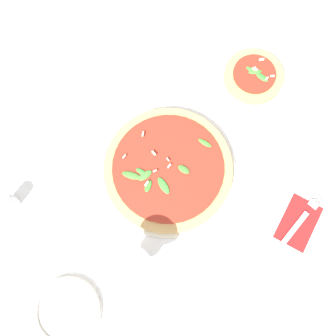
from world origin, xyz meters
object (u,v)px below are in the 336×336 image
(shaker_pepper, at_px, (9,201))
(wine_glass, at_px, (131,268))
(pizza_personal_side, at_px, (253,77))
(fork, at_px, (301,220))
(side_plate_white, at_px, (68,310))
(pizza_arugula_main, at_px, (168,169))

(shaker_pepper, bearing_deg, wine_glass, -76.10)
(pizza_personal_side, bearing_deg, fork, -124.57)
(fork, bearing_deg, pizza_personal_side, 55.37)
(wine_glass, distance_m, side_plate_white, 0.20)
(shaker_pepper, bearing_deg, side_plate_white, -107.64)
(side_plate_white, bearing_deg, pizza_arugula_main, 6.21)
(pizza_personal_side, relative_size, wine_glass, 1.12)
(wine_glass, bearing_deg, pizza_arugula_main, 23.07)
(wine_glass, bearing_deg, side_plate_white, 162.21)
(fork, distance_m, shaker_pepper, 0.69)
(pizza_arugula_main, height_order, fork, pizza_arugula_main)
(pizza_personal_side, height_order, wine_glass, wine_glass)
(side_plate_white, bearing_deg, fork, -28.55)
(pizza_arugula_main, xyz_separation_m, wine_glass, (-0.23, -0.10, 0.09))
(pizza_personal_side, distance_m, fork, 0.38)
(fork, bearing_deg, wine_glass, 146.78)
(shaker_pepper, bearing_deg, fork, -52.42)
(wine_glass, relative_size, shaker_pepper, 2.32)
(wine_glass, relative_size, side_plate_white, 1.02)
(pizza_personal_side, bearing_deg, side_plate_white, -176.97)
(pizza_personal_side, height_order, fork, pizza_personal_side)
(pizza_personal_side, xyz_separation_m, wine_glass, (-0.56, -0.09, 0.09))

